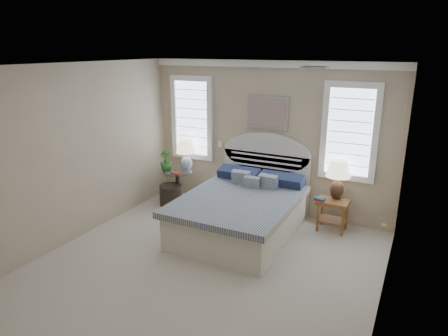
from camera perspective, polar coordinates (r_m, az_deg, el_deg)
floor at (r=5.55m, az=-3.77°, el=-14.77°), size 4.50×5.00×0.01m
ceiling at (r=4.73m, az=-4.42°, el=14.31°), size 4.50×5.00×0.01m
wall_back at (r=7.16m, az=6.28°, el=4.21°), size 4.50×0.02×2.70m
wall_left at (r=6.39m, az=-21.67°, el=1.56°), size 0.02×5.00×2.70m
wall_right at (r=4.33m, az=22.52°, el=-5.55°), size 0.02×5.00×2.70m
crown_molding at (r=6.95m, az=6.50°, el=14.58°), size 4.50×0.08×0.12m
hvac_vent at (r=5.00m, az=12.84°, el=13.87°), size 0.30×0.20×0.02m
switch_plate at (r=7.56m, az=-0.56°, el=3.45°), size 0.08×0.01×0.12m
window_left at (r=7.76m, az=-4.55°, el=7.13°), size 0.90×0.06×1.60m
window_right at (r=6.73m, az=17.52°, el=4.90°), size 0.90×0.06×1.60m
painting at (r=7.03m, az=6.28°, el=7.89°), size 0.74×0.04×0.58m
closet_door at (r=5.52m, az=23.29°, el=-2.59°), size 0.02×1.80×2.40m
bed at (r=6.53m, az=2.72°, el=-5.87°), size 1.72×2.28×1.47m
side_table_left at (r=7.76m, az=-6.62°, el=-2.19°), size 0.56×0.56×0.63m
nightstand_right at (r=6.78m, az=15.29°, el=-5.58°), size 0.50×0.40×0.53m
floor_pot at (r=7.71m, az=-7.57°, el=-3.87°), size 0.49×0.49×0.39m
lamp_left at (r=7.64m, az=-5.44°, el=2.34°), size 0.39×0.39×0.61m
lamp_right at (r=6.70m, az=15.99°, el=-1.01°), size 0.45×0.45×0.65m
potted_plant at (r=7.71m, az=-8.30°, el=1.08°), size 0.26×0.26×0.40m
books_left at (r=7.55m, az=-6.87°, el=-0.70°), size 0.18×0.13×0.02m
books_right at (r=6.66m, az=13.51°, el=-4.33°), size 0.18×0.14×0.05m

